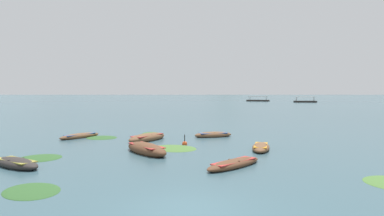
% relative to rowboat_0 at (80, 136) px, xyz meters
% --- Properties ---
extents(ground_plane, '(6000.00, 6000.00, 0.00)m').
position_rel_rowboat_0_xyz_m(ground_plane, '(10.10, 1484.17, -0.15)').
color(ground_plane, '#385660').
extents(mountain_1, '(577.83, 577.83, 199.48)m').
position_rel_rowboat_0_xyz_m(mountain_1, '(-1060.71, 2446.16, 99.59)').
color(mountain_1, slate).
rests_on(mountain_1, ground).
extents(mountain_2, '(531.94, 531.94, 197.87)m').
position_rel_rowboat_0_xyz_m(mountain_2, '(135.74, 2466.39, 98.78)').
color(mountain_2, '#4C5B56').
rests_on(mountain_2, ground).
extents(rowboat_0, '(2.74, 3.64, 0.49)m').
position_rel_rowboat_0_xyz_m(rowboat_0, '(0.00, 0.00, 0.00)').
color(rowboat_0, brown).
rests_on(rowboat_0, ground).
extents(rowboat_1, '(3.11, 4.25, 0.69)m').
position_rel_rowboat_0_xyz_m(rowboat_1, '(5.86, -1.09, 0.06)').
color(rowboat_1, brown).
rests_on(rowboat_1, ground).
extents(rowboat_2, '(3.75, 4.17, 0.79)m').
position_rel_rowboat_0_xyz_m(rowboat_2, '(6.84, -6.37, 0.09)').
color(rowboat_2, brown).
rests_on(rowboat_2, ground).
extents(rowboat_3, '(1.74, 3.43, 0.52)m').
position_rel_rowboat_0_xyz_m(rowboat_3, '(14.09, -4.84, 0.01)').
color(rowboat_3, brown).
rests_on(rowboat_3, ground).
extents(rowboat_4, '(3.45, 2.13, 0.55)m').
position_rel_rowboat_0_xyz_m(rowboat_4, '(11.05, 1.21, 0.02)').
color(rowboat_4, brown).
rests_on(rowboat_4, ground).
extents(rowboat_5, '(3.58, 2.75, 0.56)m').
position_rel_rowboat_0_xyz_m(rowboat_5, '(1.04, -10.36, 0.02)').
color(rowboat_5, '#2D2826').
rests_on(rowboat_5, ground).
extents(rowboat_6, '(3.38, 3.59, 0.46)m').
position_rel_rowboat_0_xyz_m(rowboat_6, '(11.98, -9.75, -0.01)').
color(rowboat_6, brown).
rests_on(rowboat_6, ground).
extents(ferry_0, '(10.88, 6.59, 2.54)m').
position_rel_rowboat_0_xyz_m(ferry_0, '(33.38, 124.71, 0.29)').
color(ferry_0, '#2D2826').
rests_on(ferry_0, ground).
extents(ferry_1, '(9.24, 4.11, 2.54)m').
position_rel_rowboat_0_xyz_m(ferry_1, '(49.82, 106.75, 0.29)').
color(ferry_1, '#2D2826').
rests_on(ferry_1, ground).
extents(mooring_buoy, '(0.36, 0.36, 0.85)m').
position_rel_rowboat_0_xyz_m(mooring_buoy, '(8.96, -3.08, -0.06)').
color(mooring_buoy, '#DB4C1E').
rests_on(mooring_buoy, ground).
extents(weed_patch_0, '(4.21, 4.07, 0.14)m').
position_rel_rowboat_0_xyz_m(weed_patch_0, '(8.34, -4.61, -0.15)').
color(weed_patch_0, '#477033').
rests_on(weed_patch_0, ground).
extents(weed_patch_3, '(3.59, 3.54, 0.14)m').
position_rel_rowboat_0_xyz_m(weed_patch_3, '(1.78, 0.14, -0.15)').
color(weed_patch_3, '#2D5628').
rests_on(weed_patch_3, ground).
extents(weed_patch_4, '(3.16, 3.10, 0.14)m').
position_rel_rowboat_0_xyz_m(weed_patch_4, '(4.05, -14.21, -0.15)').
color(weed_patch_4, '#2D5628').
rests_on(weed_patch_4, ground).
extents(weed_patch_5, '(1.54, 2.02, 0.14)m').
position_rel_rowboat_0_xyz_m(weed_patch_5, '(5.30, 3.19, -0.15)').
color(weed_patch_5, '#38662D').
rests_on(weed_patch_5, ground).
extents(weed_patch_6, '(3.38, 3.38, 0.14)m').
position_rel_rowboat_0_xyz_m(weed_patch_6, '(1.08, -8.25, -0.15)').
color(weed_patch_6, '#2D5628').
rests_on(weed_patch_6, ground).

